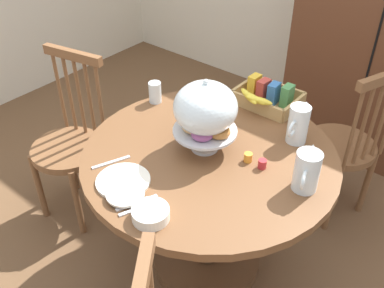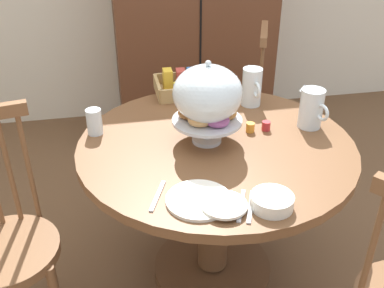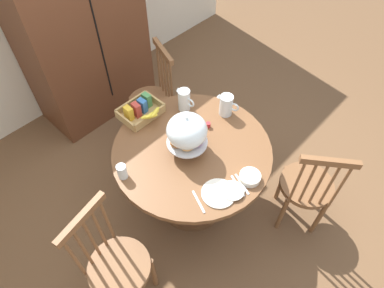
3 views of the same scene
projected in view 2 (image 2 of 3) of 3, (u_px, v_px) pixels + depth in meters
The scene contains 17 objects.
ground_plane at pixel (223, 258), 2.25m from camera, with size 10.00×10.00×0.00m, color brown.
dining_table at pixel (215, 187), 1.91m from camera, with size 1.13×1.13×0.74m.
windsor_chair_near_window at pixel (235, 113), 2.67m from camera, with size 0.43×0.43×0.97m.
windsor_chair_by_cabinet at pixel (5, 248), 1.67m from camera, with size 0.41×0.41×0.97m.
pastry_stand_with_dome at pixel (208, 97), 1.70m from camera, with size 0.28×0.28×0.34m.
orange_juice_pitcher at pixel (252, 89), 2.06m from camera, with size 0.09×0.17×0.18m.
milk_pitcher at pixel (311, 110), 1.87m from camera, with size 0.10×0.18×0.17m.
cereal_basket at pixel (187, 85), 2.20m from camera, with size 0.32×0.30×0.12m.
china_plate_large at pixel (199, 200), 1.45m from camera, with size 0.22×0.22×0.01m, color white.
china_plate_small at pixel (224, 205), 1.41m from camera, with size 0.15×0.15×0.01m, color white.
cereal_bowl at pixel (272, 201), 1.41m from camera, with size 0.14×0.14×0.04m, color white.
drinking_glass at pixel (94, 122), 1.83m from camera, with size 0.06×0.06×0.11m, color silver.
jam_jar_strawberry at pixel (266, 126), 1.87m from camera, with size 0.04×0.04×0.04m, color #B7282D.
jam_jar_apricot at pixel (250, 127), 1.86m from camera, with size 0.04×0.04×0.04m, color orange.
table_knife at pixel (241, 205), 1.43m from camera, with size 0.17×0.01×0.01m, color silver.
dinner_fork at pixel (251, 207), 1.42m from camera, with size 0.17×0.01×0.01m, color silver.
soup_spoon at pixel (158, 196), 1.47m from camera, with size 0.17×0.01×0.01m, color silver.
Camera 2 is at (-0.48, -1.59, 1.63)m, focal length 41.22 mm.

